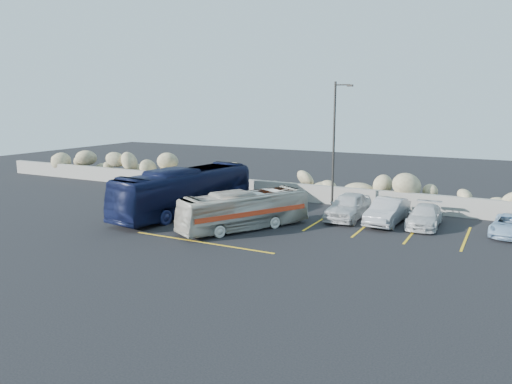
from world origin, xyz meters
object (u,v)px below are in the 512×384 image
at_px(lamppost, 335,144).
at_px(vintage_bus, 244,210).
at_px(car_c, 425,216).
at_px(car_d, 510,225).
at_px(car_b, 387,211).
at_px(tour_coach, 184,191).
at_px(car_a, 348,206).

height_order(lamppost, vintage_bus, lamppost).
relative_size(car_c, car_d, 1.07).
bearing_deg(car_c, lamppost, 169.13).
relative_size(lamppost, car_b, 1.84).
height_order(vintage_bus, car_d, vintage_bus).
xyz_separation_m(tour_coach, car_a, (9.30, 3.41, -0.66)).
relative_size(car_a, car_c, 1.12).
relative_size(vintage_bus, car_d, 2.00).
bearing_deg(car_d, car_a, -172.20).
bearing_deg(vintage_bus, lamppost, 93.41).
bearing_deg(tour_coach, car_c, 22.91).
relative_size(tour_coach, car_d, 2.72).
relative_size(car_b, car_d, 1.15).
bearing_deg(car_c, car_a, -178.51).
bearing_deg(car_a, car_b, -1.28).
xyz_separation_m(car_a, car_c, (4.30, 0.23, -0.18)).
distance_m(lamppost, car_a, 3.94).
distance_m(car_b, car_c, 2.01).
bearing_deg(lamppost, vintage_bus, -115.74).
bearing_deg(car_a, car_d, 3.47).
height_order(lamppost, car_c, lamppost).
relative_size(lamppost, car_d, 2.12).
bearing_deg(tour_coach, vintage_bus, -8.83).
bearing_deg(car_d, car_c, -172.80).
relative_size(car_a, car_b, 1.04).
bearing_deg(lamppost, car_a, -40.74).
distance_m(car_c, car_d, 4.25).
bearing_deg(car_b, lamppost, 164.83).
bearing_deg(tour_coach, car_a, 28.06).
distance_m(car_a, car_c, 4.31).
bearing_deg(car_b, tour_coach, -160.40).
relative_size(tour_coach, car_b, 2.36).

